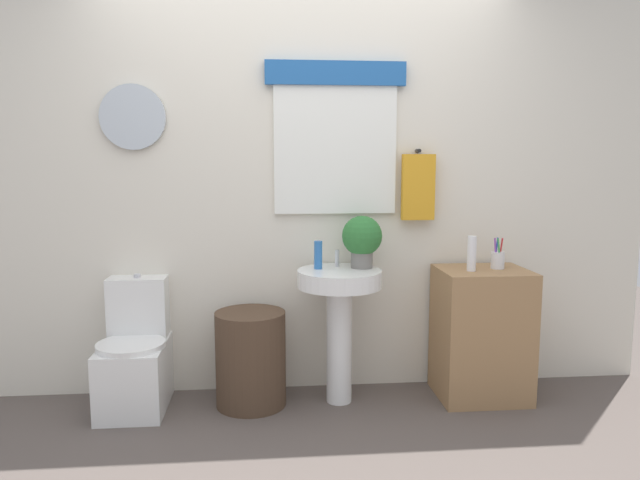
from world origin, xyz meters
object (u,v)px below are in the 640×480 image
at_px(pedestal_sink, 339,305).
at_px(soap_bottle, 318,255).
at_px(potted_plant, 362,238).
at_px(toothbrush_cup, 498,260).
at_px(laundry_hamper, 251,359).
at_px(toilet, 135,359).
at_px(lotion_bottle, 472,254).
at_px(wooden_cabinet, 481,333).

distance_m(pedestal_sink, soap_bottle, 0.32).
relative_size(soap_bottle, potted_plant, 0.53).
height_order(soap_bottle, toothbrush_cup, toothbrush_cup).
bearing_deg(soap_bottle, pedestal_sink, -22.62).
height_order(laundry_hamper, potted_plant, potted_plant).
bearing_deg(toilet, lotion_bottle, -2.23).
xyz_separation_m(laundry_hamper, toothbrush_cup, (1.47, 0.02, 0.56)).
relative_size(potted_plant, toothbrush_cup, 1.67).
distance_m(soap_bottle, potted_plant, 0.28).
bearing_deg(pedestal_sink, toothbrush_cup, 1.20).
xyz_separation_m(lotion_bottle, toothbrush_cup, (0.18, 0.06, -0.05)).
bearing_deg(laundry_hamper, pedestal_sink, 0.00).
xyz_separation_m(potted_plant, lotion_bottle, (0.63, -0.10, -0.08)).
bearing_deg(lotion_bottle, soap_bottle, 174.24).
bearing_deg(pedestal_sink, potted_plant, 23.20).
height_order(toilet, laundry_hamper, toilet).
distance_m(toilet, potted_plant, 1.49).
xyz_separation_m(potted_plant, toothbrush_cup, (0.81, -0.04, -0.13)).
bearing_deg(soap_bottle, wooden_cabinet, -2.91).
height_order(laundry_hamper, toothbrush_cup, toothbrush_cup).
xyz_separation_m(wooden_cabinet, lotion_bottle, (-0.09, -0.04, 0.50)).
height_order(toilet, toothbrush_cup, toothbrush_cup).
height_order(toilet, wooden_cabinet, wooden_cabinet).
bearing_deg(wooden_cabinet, lotion_bottle, -156.34).
xyz_separation_m(soap_bottle, toothbrush_cup, (1.07, -0.03, -0.04)).
relative_size(laundry_hamper, lotion_bottle, 2.71).
relative_size(laundry_hamper, pedestal_sink, 0.70).
height_order(toilet, pedestal_sink, pedestal_sink).
bearing_deg(toothbrush_cup, lotion_bottle, -161.81).
xyz_separation_m(pedestal_sink, toothbrush_cup, (0.95, 0.02, 0.25)).
distance_m(toilet, laundry_hamper, 0.67).
bearing_deg(toilet, laundry_hamper, -3.12).
height_order(pedestal_sink, potted_plant, potted_plant).
height_order(laundry_hamper, pedestal_sink, pedestal_sink).
xyz_separation_m(toilet, toothbrush_cup, (2.14, -0.02, 0.55)).
bearing_deg(wooden_cabinet, toothbrush_cup, 12.35).
xyz_separation_m(wooden_cabinet, potted_plant, (-0.72, 0.06, 0.58)).
distance_m(soap_bottle, lotion_bottle, 0.90).
bearing_deg(lotion_bottle, potted_plant, 171.00).
bearing_deg(pedestal_sink, toilet, 178.25).
relative_size(pedestal_sink, lotion_bottle, 3.87).
distance_m(wooden_cabinet, toothbrush_cup, 0.46).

